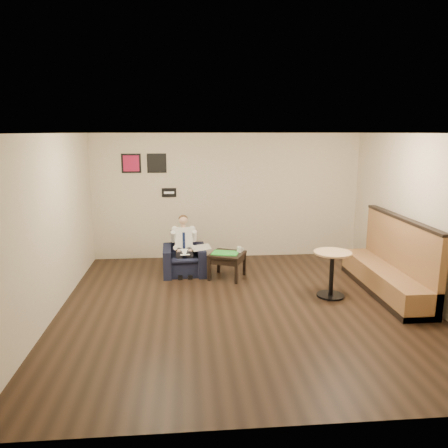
{
  "coord_description": "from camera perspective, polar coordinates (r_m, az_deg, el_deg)",
  "views": [
    {
      "loc": [
        -0.92,
        -6.69,
        2.82
      ],
      "look_at": [
        -0.23,
        1.2,
        1.14
      ],
      "focal_mm": 35.0,
      "sensor_mm": 36.0,
      "label": 1
    }
  ],
  "objects": [
    {
      "name": "wall_back",
      "position": [
        9.84,
        0.43,
        3.65
      ],
      "size": [
        6.0,
        0.02,
        2.8
      ],
      "primitive_type": "cube",
      "color": "beige",
      "rests_on": "ground"
    },
    {
      "name": "wall_left",
      "position": [
        7.15,
        -21.78,
        -0.37
      ],
      "size": [
        0.02,
        6.0,
        2.8
      ],
      "primitive_type": "cube",
      "color": "beige",
      "rests_on": "ground"
    },
    {
      "name": "banquette",
      "position": [
        8.24,
        20.48,
        -3.95
      ],
      "size": [
        0.63,
        2.62,
        1.34
      ],
      "primitive_type": "cube",
      "color": "brown",
      "rests_on": "ground"
    },
    {
      "name": "side_table",
      "position": [
        8.6,
        0.42,
        -5.43
      ],
      "size": [
        0.81,
        0.81,
        0.5
      ],
      "primitive_type": "cube",
      "rotation": [
        0.0,
        0.0,
        -0.42
      ],
      "color": "black",
      "rests_on": "ground"
    },
    {
      "name": "seated_man",
      "position": [
        8.71,
        -5.22,
        -3.15
      ],
      "size": [
        0.56,
        0.82,
        1.12
      ],
      "primitive_type": null,
      "rotation": [
        0.0,
        0.0,
        0.04
      ],
      "color": "silver",
      "rests_on": "armchair"
    },
    {
      "name": "wall_right",
      "position": [
        7.89,
        24.92,
        0.45
      ],
      "size": [
        0.02,
        6.0,
        2.8
      ],
      "primitive_type": "cube",
      "color": "beige",
      "rests_on": "ground"
    },
    {
      "name": "art_print_right",
      "position": [
        9.72,
        -8.78,
        7.86
      ],
      "size": [
        0.42,
        0.03,
        0.42
      ],
      "primitive_type": "cube",
      "color": "black",
      "rests_on": "wall_back"
    },
    {
      "name": "ground",
      "position": [
        7.32,
        2.67,
        -10.72
      ],
      "size": [
        6.0,
        6.0,
        0.0
      ],
      "primitive_type": "plane",
      "color": "black",
      "rests_on": "ground"
    },
    {
      "name": "ceiling",
      "position": [
        6.76,
        2.9,
        11.76
      ],
      "size": [
        6.0,
        6.0,
        0.02
      ],
      "primitive_type": "cube",
      "color": "white",
      "rests_on": "wall_back"
    },
    {
      "name": "art_print_left",
      "position": [
        9.77,
        -12.03,
        7.76
      ],
      "size": [
        0.42,
        0.03,
        0.42
      ],
      "primitive_type": "cube",
      "color": "#B41643",
      "rests_on": "wall_back"
    },
    {
      "name": "smartphone",
      "position": [
        8.67,
        1.15,
        -3.51
      ],
      "size": [
        0.17,
        0.15,
        0.01
      ],
      "primitive_type": "cube",
      "rotation": [
        0.0,
        0.0,
        -0.59
      ],
      "color": "black",
      "rests_on": "side_table"
    },
    {
      "name": "green_folder",
      "position": [
        8.52,
        0.16,
        -3.79
      ],
      "size": [
        0.58,
        0.48,
        0.01
      ],
      "primitive_type": "cube",
      "rotation": [
        0.0,
        0.0,
        -0.28
      ],
      "color": "green",
      "rests_on": "side_table"
    },
    {
      "name": "newspaper",
      "position": [
        8.74,
        -2.98,
        -3.08
      ],
      "size": [
        0.39,
        0.47,
        0.01
      ],
      "primitive_type": "cube",
      "rotation": [
        0.0,
        0.0,
        0.09
      ],
      "color": "silver",
      "rests_on": "armchair"
    },
    {
      "name": "seating_sign",
      "position": [
        9.78,
        -7.19,
        4.09
      ],
      "size": [
        0.32,
        0.02,
        0.2
      ],
      "primitive_type": "cube",
      "color": "black",
      "rests_on": "wall_back"
    },
    {
      "name": "wall_front",
      "position": [
        4.06,
        8.55,
        -8.66
      ],
      "size": [
        6.0,
        0.02,
        2.8
      ],
      "primitive_type": "cube",
      "color": "beige",
      "rests_on": "ground"
    },
    {
      "name": "coffee_mug",
      "position": [
        8.58,
        1.99,
        -3.36
      ],
      "size": [
        0.12,
        0.12,
        0.11
      ],
      "primitive_type": "cylinder",
      "rotation": [
        0.0,
        0.0,
        -0.42
      ],
      "color": "white",
      "rests_on": "side_table"
    },
    {
      "name": "armchair",
      "position": [
        8.85,
        -5.22,
        -3.92
      ],
      "size": [
        0.87,
        0.87,
        0.82
      ],
      "primitive_type": "cube",
      "rotation": [
        0.0,
        0.0,
        0.04
      ],
      "color": "black",
      "rests_on": "ground"
    },
    {
      "name": "lap_papers",
      "position": [
        8.64,
        -5.19,
        -3.68
      ],
      "size": [
        0.21,
        0.28,
        0.01
      ],
      "primitive_type": "cube",
      "rotation": [
        0.0,
        0.0,
        0.11
      ],
      "color": "white",
      "rests_on": "seated_man"
    },
    {
      "name": "cafe_table",
      "position": [
        7.83,
        13.86,
        -6.39
      ],
      "size": [
        0.8,
        0.8,
        0.81
      ],
      "primitive_type": "cylinder",
      "rotation": [
        0.0,
        0.0,
        0.27
      ],
      "color": "tan",
      "rests_on": "ground"
    }
  ]
}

